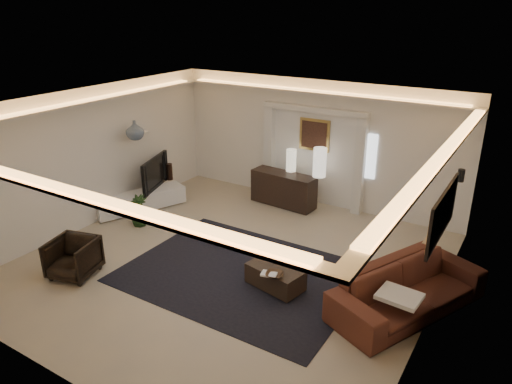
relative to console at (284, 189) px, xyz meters
The scene contains 33 objects.
floor 3.00m from the console, 80.65° to the right, with size 7.00×7.00×0.00m, color tan.
ceiling 3.88m from the console, 80.65° to the right, with size 7.00×7.00×0.00m, color white.
wall_back 1.29m from the console, 49.58° to the left, with size 7.00×7.00×0.00m, color white.
wall_front 6.54m from the console, 85.71° to the right, with size 7.00×7.00×0.00m, color white.
wall_left 4.34m from the console, 135.81° to the right, with size 7.00×7.00×0.00m, color white.
wall_right 5.06m from the console, 36.37° to the right, with size 7.00×7.00×0.00m, color white.
cove_soffit 3.71m from the console, 80.65° to the right, with size 7.00×7.00×0.04m, color silver.
daylight_slit 2.14m from the console, 16.62° to the left, with size 0.25×0.03×1.00m, color white.
area_rug 3.28m from the console, 74.26° to the right, with size 4.00×3.00×0.01m, color black.
pilaster_left 1.07m from the console, 145.00° to the left, with size 0.22×0.20×2.20m, color silver.
pilaster_right 1.84m from the console, 15.96° to the left, with size 0.22×0.20×2.20m, color silver.
alcove_header 1.97m from the console, 44.04° to the left, with size 2.52×0.20×0.12m, color silver.
painting_frame 1.44m from the console, 48.03° to the left, with size 0.74×0.04×0.74m, color tan.
painting_canvas 1.43m from the console, 46.67° to the left, with size 0.62×0.02×0.62m, color #4C2D1E.
art_panel_frame 4.92m from the console, 33.67° to the right, with size 0.04×1.64×0.74m, color black.
art_panel_gold 4.90m from the console, 33.83° to the right, with size 0.02×1.50×0.62m, color tan.
wall_sconce 4.14m from the console, 10.74° to the right, with size 0.12×0.12×0.22m, color black.
wall_niche 3.56m from the console, 152.60° to the right, with size 0.10×0.55×0.04m, color silver.
console is the anchor object (origin of this frame).
lamp_left 0.73m from the console, 76.99° to the left, with size 0.23×0.23×0.52m, color #EBE3C4.
lamp_right 1.07m from the console, 17.35° to the left, with size 0.30×0.30×0.67m, color white.
media_ledge 3.33m from the console, 143.42° to the right, with size 0.52×2.07×0.39m, color white.
tv 3.14m from the console, 149.02° to the right, with size 0.17×1.30×0.75m, color black.
figurine 2.84m from the console, 160.51° to the right, with size 0.15×0.15×0.41m, color black.
ginger_jar 3.62m from the console, 143.88° to the right, with size 0.40×0.40×0.42m, color slate.
plant 3.34m from the console, 128.66° to the right, with size 0.38×0.38×0.68m, color #1A3514.
sofa 4.51m from the console, 36.31° to the right, with size 1.01×2.58×0.75m, color black.
throw_blanket 4.84m from the console, 41.37° to the right, with size 0.59×0.48×0.06m, color beige.
throw_pillow 3.96m from the console, 23.35° to the right, with size 0.12×0.41×0.41m, color tan.
coffee_table 3.56m from the console, 63.47° to the right, with size 0.94×0.51×0.35m, color black.
bowl 3.85m from the console, 63.47° to the right, with size 0.28×0.28×0.07m, color #3F2C1C.
magazine 3.80m from the console, 64.86° to the right, with size 0.25×0.18×0.03m, color white.
armchair 4.96m from the console, 108.64° to the right, with size 0.74×0.76×0.69m, color black.
Camera 1 is at (4.45, -6.28, 4.44)m, focal length 33.49 mm.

